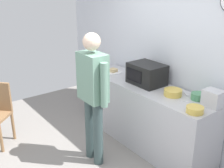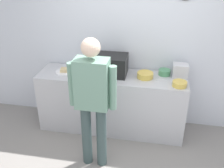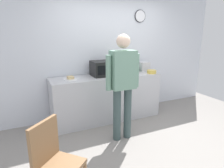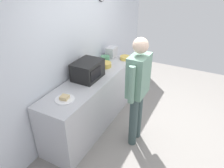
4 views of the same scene
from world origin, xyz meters
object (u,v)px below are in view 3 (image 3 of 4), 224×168
Objects in this scene: person_standing at (123,80)px; wooden_chair at (54,160)px; salad_bowl at (135,69)px; cereal_bowl at (128,72)px; spoon_utensil at (126,72)px; toaster at (144,66)px; fork_utensil at (138,73)px; sandwich_plate at (70,79)px; mixing_bowl at (152,72)px; microwave at (104,68)px.

person_standing is 1.89× the size of wooden_chair.
wooden_chair is (-1.27, -0.91, -0.52)m from person_standing.
salad_bowl is 1.33m from person_standing.
cereal_bowl is (-0.28, -0.15, -0.00)m from salad_bowl.
spoon_utensil is (0.06, 0.18, -0.04)m from cereal_bowl.
person_standing reaches higher than toaster.
wooden_chair is at bearing -136.08° from cereal_bowl.
spoon_utensil is (-0.18, 0.20, 0.00)m from fork_utensil.
mixing_bowl reaches higher than sandwich_plate.
wooden_chair is at bearing -144.46° from person_standing.
cereal_bowl is 0.52m from mixing_bowl.
toaster is at bearing 39.01° from wooden_chair.
salad_bowl is at bearing 28.41° from cereal_bowl.
cereal_bowl is 0.19m from spoon_utensil.
wooden_chair is (-1.84, -1.77, -0.46)m from cereal_bowl.
cereal_bowl is at bearing -165.86° from toaster.
sandwich_plate is 1.55× the size of salad_bowl.
salad_bowl is (0.81, 0.12, -0.11)m from microwave.
person_standing is at bearing -92.85° from microwave.
mixing_bowl is at bearing -21.01° from cereal_bowl.
microwave is 1.04m from toaster.
person_standing is (-0.64, -1.05, 0.10)m from spoon_utensil.
salad_bowl reaches higher than cereal_bowl.
cereal_bowl is at bearing -151.59° from salad_bowl.
toaster is 0.23× the size of wooden_chair.
microwave is 0.53× the size of wooden_chair.
mixing_bowl is 2.85m from wooden_chair.
toaster is at bearing 14.14° from cereal_bowl.
sandwich_plate is 1.64× the size of fork_utensil.
person_standing reaches higher than wooden_chair.
sandwich_plate is at bearing -179.68° from fork_utensil.
fork_utensil is 1.18m from person_standing.
toaster is at bearing 5.20° from microwave.
mixing_bowl reaches higher than wooden_chair.
salad_bowl is 0.40m from mixing_bowl.
mixing_bowl reaches higher than spoon_utensil.
cereal_bowl is 1.04m from person_standing.
microwave is 0.78m from fork_utensil.
mixing_bowl is (1.73, -0.16, 0.02)m from sandwich_plate.
cereal_bowl is (1.24, 0.03, 0.02)m from sandwich_plate.
salad_bowl reaches higher than spoon_utensil.
sandwich_plate is 1.64× the size of spoon_utensil.
microwave is 2.80× the size of salad_bowl.
spoon_utensil is (-0.43, 0.37, -0.03)m from mixing_bowl.
toaster is 0.12× the size of person_standing.
mixing_bowl is at bearing -40.60° from spoon_utensil.
salad_bowl is (1.52, 0.18, 0.02)m from sandwich_plate.
salad_bowl is 2.90m from wooden_chair.
mixing_bowl is at bearing -5.18° from sandwich_plate.
salad_bowl reaches higher than fork_utensil.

